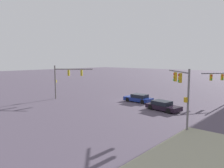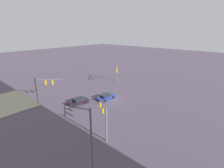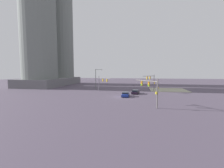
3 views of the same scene
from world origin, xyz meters
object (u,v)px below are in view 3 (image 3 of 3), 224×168
Objects in this scene: traffic_signal_opposite_side at (102,81)px; traffic_signal_near_corner at (151,80)px; streetlamp_curved_arm at (97,77)px; sedan_car_approaching at (125,94)px; traffic_signal_cross_street at (151,87)px; sedan_car_waiting_far at (135,92)px; fire_hydrant_on_curb at (158,88)px.

traffic_signal_near_corner is at bearing 35.02° from traffic_signal_opposite_side.
sedan_car_approaching is (-15.70, -12.46, -3.95)m from streetlamp_curved_arm.
traffic_signal_cross_street reaches higher than sedan_car_waiting_far.
traffic_signal_opposite_side is 12.54m from sedan_car_waiting_far.
traffic_signal_near_corner is 10.47m from fire_hydrant_on_curb.
traffic_signal_cross_street is 7.77× the size of fire_hydrant_on_curb.
streetlamp_curved_arm is at bearing 154.94° from traffic_signal_opposite_side.
traffic_signal_near_corner is 1.29× the size of sedan_car_approaching.
traffic_signal_opposite_side reaches higher than fire_hydrant_on_curb.
sedan_car_approaching is at bearing 162.93° from sedan_car_waiting_far.
traffic_signal_opposite_side reaches higher than sedan_car_waiting_far.
traffic_signal_cross_street is at bearing 169.49° from fire_hydrant_on_curb.
traffic_signal_opposite_side is at bearing -43.41° from traffic_signal_near_corner.
sedan_car_approaching is at bearing -74.30° from streetlamp_curved_arm.
traffic_signal_cross_street is 1.25× the size of sedan_car_approaching.
streetlamp_curved_arm reaches higher than sedan_car_waiting_far.
sedan_car_approaching is at bearing -9.64° from traffic_signal_cross_street.
traffic_signal_cross_street reaches higher than sedan_car_approaching.
traffic_signal_opposite_side is 25.05m from traffic_signal_cross_street.
sedan_car_waiting_far reaches higher than fire_hydrant_on_curb.
sedan_car_waiting_far is at bearing 13.64° from traffic_signal_opposite_side.
fire_hydrant_on_curb is (9.17, -3.65, -3.51)m from traffic_signal_near_corner.
traffic_signal_cross_street reaches higher than traffic_signal_opposite_side.
traffic_signal_near_corner reaches higher than sedan_car_waiting_far.
traffic_signal_opposite_side is at bearing 115.34° from fire_hydrant_on_curb.
traffic_signal_near_corner is at bearing -42.89° from traffic_signal_cross_street.
traffic_signal_cross_street is at bearing 28.30° from sedan_car_approaching.
traffic_signal_opposite_side is 0.67× the size of streetlamp_curved_arm.
sedan_car_approaching is (-9.73, -8.86, -2.84)m from traffic_signal_opposite_side.
traffic_signal_near_corner is at bearing -38.42° from streetlamp_curved_arm.
traffic_signal_near_corner is 0.74× the size of streetlamp_curved_arm.
traffic_signal_near_corner is 7.98× the size of fire_hydrant_on_curb.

